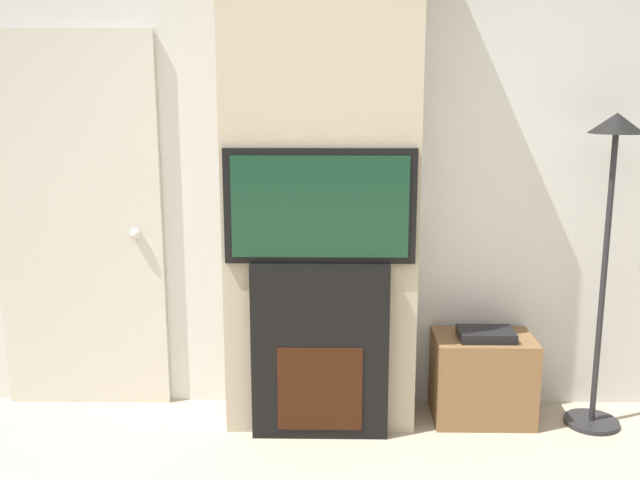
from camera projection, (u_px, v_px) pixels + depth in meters
wall_back at (321, 165)px, 3.84m from camera, size 6.00×0.06×2.70m
chimney_breast at (321, 170)px, 3.62m from camera, size 0.97×0.39×2.70m
fireplace at (320, 350)px, 3.61m from camera, size 0.69×0.15×0.91m
television at (320, 206)px, 3.45m from camera, size 0.93×0.07×0.56m
floor_lamp at (610, 203)px, 3.55m from camera, size 0.28×0.28×1.64m
media_stand at (482, 376)px, 3.82m from camera, size 0.52×0.36×0.51m
entry_door at (79, 225)px, 3.87m from camera, size 0.91×0.09×2.05m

